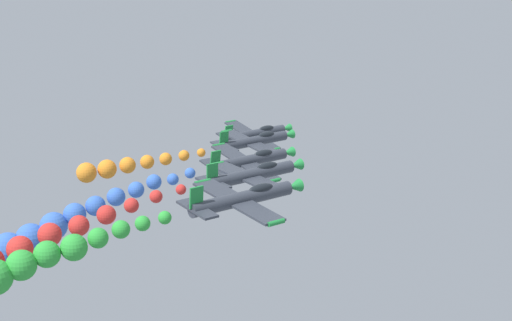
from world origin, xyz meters
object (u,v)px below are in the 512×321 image
(airplane_lead, at_px, (256,134))
(airplane_right_outer, at_px, (244,198))
(airplane_left_inner, at_px, (255,141))
(airplane_left_outer, at_px, (253,174))
(airplane_right_inner, at_px, (250,160))

(airplane_lead, xyz_separation_m, airplane_right_outer, (32.19, -25.97, 5.16))
(airplane_left_inner, bearing_deg, airplane_left_outer, -38.10)
(airplane_left_outer, bearing_deg, airplane_left_inner, 141.90)
(airplane_right_inner, xyz_separation_m, airplane_right_outer, (15.82, -12.62, 2.70))
(airplane_lead, xyz_separation_m, airplane_left_outer, (24.32, -19.11, 3.92))
(airplane_lead, height_order, airplane_left_outer, airplane_left_outer)
(airplane_right_inner, bearing_deg, airplane_left_outer, -35.93)
(airplane_lead, bearing_deg, airplane_right_outer, -38.90)
(airplane_left_inner, xyz_separation_m, airplane_right_inner, (8.32, -6.99, 0.78))
(airplane_left_outer, bearing_deg, airplane_right_inner, 144.07)
(airplane_right_outer, bearing_deg, airplane_right_inner, 141.42)
(airplane_left_inner, bearing_deg, airplane_lead, 141.71)
(airplane_left_inner, height_order, airplane_left_outer, airplane_left_outer)
(airplane_left_inner, distance_m, airplane_left_outer, 20.79)
(airplane_left_inner, distance_m, airplane_right_inner, 10.90)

